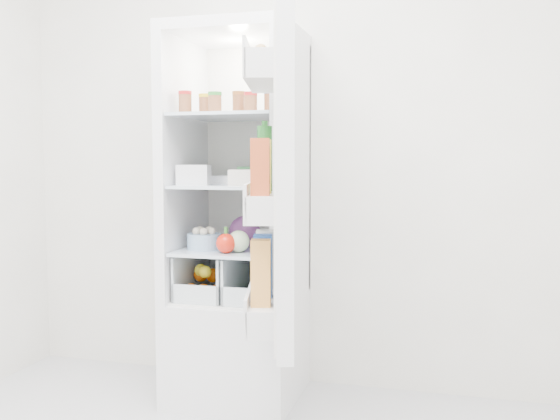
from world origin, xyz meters
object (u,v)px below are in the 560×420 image
(red_cabbage, at_px, (245,231))
(fridge_door, at_px, (279,182))
(mushroom_bowl, at_px, (204,242))
(refrigerator, at_px, (241,262))

(red_cabbage, xyz_separation_m, fridge_door, (0.34, -0.61, 0.27))
(mushroom_bowl, height_order, fridge_door, fridge_door)
(mushroom_bowl, distance_m, fridge_door, 0.76)
(refrigerator, distance_m, mushroom_bowl, 0.23)
(refrigerator, bearing_deg, fridge_door, -59.28)
(red_cabbage, bearing_deg, mushroom_bowl, -140.52)
(mushroom_bowl, bearing_deg, fridge_door, -43.37)
(red_cabbage, distance_m, fridge_door, 0.75)
(refrigerator, distance_m, red_cabbage, 0.16)
(fridge_door, bearing_deg, red_cabbage, 15.50)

